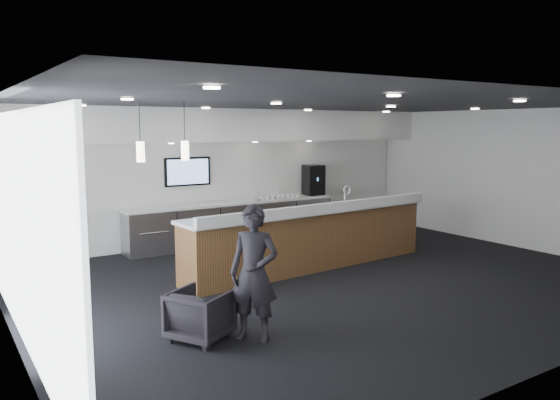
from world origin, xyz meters
TOP-DOWN VIEW (x-y plane):
  - ground at (0.00, 0.00)m, footprint 10.00×10.00m
  - ceiling at (0.00, 0.00)m, footprint 10.00×8.00m
  - back_wall at (0.00, 4.00)m, footprint 10.00×0.02m
  - left_wall at (-5.00, 0.00)m, footprint 0.02×8.00m
  - right_wall at (5.00, 0.00)m, footprint 0.02×8.00m
  - soffit_bulkhead at (0.00, 3.55)m, footprint 10.00×0.90m
  - alcove_panel at (0.00, 3.97)m, footprint 9.80×0.06m
  - window_blinds_wall at (-4.96, 0.00)m, footprint 0.04×7.36m
  - back_credenza at (-0.00, 3.64)m, footprint 5.06×0.66m
  - wall_tv at (-1.00, 3.91)m, footprint 1.05×0.08m
  - pendant_left at (-2.40, 0.80)m, footprint 0.12×0.12m
  - pendant_right at (-3.10, 0.80)m, footprint 0.12×0.12m
  - ceiling_can_lights at (0.00, 0.00)m, footprint 7.00×5.00m
  - service_counter at (0.15, 0.92)m, footprint 5.30×1.25m
  - coffee_machine at (2.20, 3.63)m, footprint 0.50×0.59m
  - info_sign_left at (0.58, 3.54)m, footprint 0.14×0.02m
  - info_sign_right at (1.06, 3.57)m, footprint 0.17×0.07m
  - armchair at (-3.05, -1.14)m, footprint 0.94×0.93m
  - lounge_guest at (-2.49, -1.51)m, footprint 0.71×0.73m
  - cup_0 at (1.64, 3.51)m, footprint 0.10×0.10m
  - cup_1 at (1.50, 3.51)m, footprint 0.14×0.14m
  - cup_2 at (1.36, 3.51)m, footprint 0.13×0.13m
  - cup_3 at (1.22, 3.51)m, footprint 0.13×0.13m
  - cup_4 at (1.08, 3.51)m, footprint 0.14×0.14m
  - cup_5 at (0.94, 3.51)m, footprint 0.11×0.11m
  - cup_6 at (0.80, 3.51)m, footprint 0.15×0.15m
  - cup_7 at (0.66, 3.51)m, footprint 0.12×0.12m

SIDE VIEW (x-z plane):
  - ground at x=0.00m, z-range 0.00..0.00m
  - armchair at x=-3.05m, z-range 0.00..0.63m
  - back_credenza at x=0.00m, z-range 0.00..0.95m
  - service_counter at x=0.15m, z-range -0.17..1.32m
  - lounge_guest at x=-2.49m, z-range 0.00..1.69m
  - cup_0 at x=1.64m, z-range 0.95..1.05m
  - cup_1 at x=1.50m, z-range 0.95..1.05m
  - cup_2 at x=1.36m, z-range 0.95..1.05m
  - cup_3 at x=1.22m, z-range 0.95..1.05m
  - cup_4 at x=1.08m, z-range 0.95..1.05m
  - cup_5 at x=0.94m, z-range 0.95..1.05m
  - cup_6 at x=0.80m, z-range 0.95..1.05m
  - cup_7 at x=0.66m, z-range 0.95..1.05m
  - info_sign_left at x=0.58m, z-range 0.95..1.14m
  - info_sign_right at x=1.06m, z-range 0.95..1.18m
  - coffee_machine at x=2.20m, z-range 0.95..1.69m
  - back_wall at x=0.00m, z-range 0.00..3.00m
  - left_wall at x=-5.00m, z-range 0.00..3.00m
  - right_wall at x=5.00m, z-range 0.00..3.00m
  - window_blinds_wall at x=-4.96m, z-range 0.23..2.77m
  - alcove_panel at x=0.00m, z-range 0.90..2.30m
  - wall_tv at x=-1.00m, z-range 1.34..1.96m
  - pendant_left at x=-2.40m, z-range 2.10..2.40m
  - pendant_right at x=-3.10m, z-range 2.10..2.40m
  - soffit_bulkhead at x=0.00m, z-range 2.30..3.00m
  - ceiling_can_lights at x=0.00m, z-range 2.96..2.98m
  - ceiling at x=0.00m, z-range 2.99..3.01m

